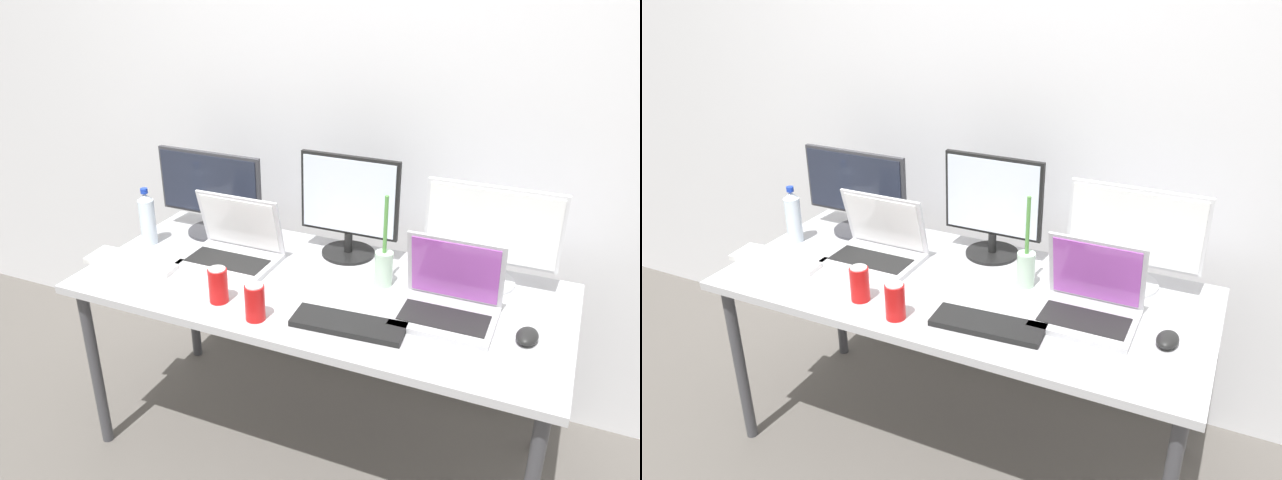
# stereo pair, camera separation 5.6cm
# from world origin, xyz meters

# --- Properties ---
(ground_plane) EXTENTS (16.00, 16.00, 0.00)m
(ground_plane) POSITION_xyz_m (0.00, 0.00, 0.00)
(ground_plane) COLOR #5B5651
(wall_back) EXTENTS (7.00, 0.08, 2.60)m
(wall_back) POSITION_xyz_m (0.00, 0.59, 1.30)
(wall_back) COLOR silver
(wall_back) RESTS_ON ground
(work_desk) EXTENTS (1.75, 0.78, 0.74)m
(work_desk) POSITION_xyz_m (0.00, 0.00, 0.68)
(work_desk) COLOR #424247
(work_desk) RESTS_ON ground
(monitor_left) EXTENTS (0.47, 0.21, 0.35)m
(monitor_left) POSITION_xyz_m (-0.61, 0.25, 0.92)
(monitor_left) COLOR #38383D
(monitor_left) RESTS_ON work_desk
(monitor_center) EXTENTS (0.39, 0.21, 0.40)m
(monitor_center) POSITION_xyz_m (-0.00, 0.28, 0.95)
(monitor_center) COLOR black
(monitor_center) RESTS_ON work_desk
(monitor_right) EXTENTS (0.47, 0.21, 0.37)m
(monitor_right) POSITION_xyz_m (0.54, 0.26, 0.94)
(monitor_right) COLOR silver
(monitor_right) RESTS_ON work_desk
(laptop_silver) EXTENTS (0.35, 0.24, 0.25)m
(laptop_silver) POSITION_xyz_m (-0.39, 0.05, 0.80)
(laptop_silver) COLOR silver
(laptop_silver) RESTS_ON work_desk
(laptop_secondary) EXTENTS (0.32, 0.26, 0.26)m
(laptop_secondary) POSITION_xyz_m (0.47, -0.02, 0.80)
(laptop_secondary) COLOR #B7B7BC
(laptop_secondary) RESTS_ON work_desk
(keyboard_main) EXTENTS (0.37, 0.15, 0.02)m
(keyboard_main) POSITION_xyz_m (0.19, -0.21, 0.75)
(keyboard_main) COLOR black
(keyboard_main) RESTS_ON work_desk
(keyboard_aux) EXTENTS (0.38, 0.15, 0.02)m
(keyboard_aux) POSITION_xyz_m (-0.72, -0.13, 0.75)
(keyboard_aux) COLOR white
(keyboard_aux) RESTS_ON work_desk
(mouse_by_keyboard) EXTENTS (0.08, 0.11, 0.04)m
(mouse_by_keyboard) POSITION_xyz_m (0.73, -0.07, 0.76)
(mouse_by_keyboard) COLOR black
(mouse_by_keyboard) RESTS_ON work_desk
(water_bottle) EXTENTS (0.06, 0.06, 0.24)m
(water_bottle) POSITION_xyz_m (-0.79, 0.05, 0.85)
(water_bottle) COLOR silver
(water_bottle) RESTS_ON work_desk
(soda_can_near_keyboard) EXTENTS (0.07, 0.07, 0.13)m
(soda_can_near_keyboard) POSITION_xyz_m (-0.10, -0.29, 0.80)
(soda_can_near_keyboard) COLOR red
(soda_can_near_keyboard) RESTS_ON work_desk
(soda_can_by_laptop) EXTENTS (0.07, 0.07, 0.13)m
(soda_can_by_laptop) POSITION_xyz_m (-0.27, -0.24, 0.80)
(soda_can_by_laptop) COLOR red
(soda_can_by_laptop) RESTS_ON work_desk
(bamboo_vase) EXTENTS (0.07, 0.07, 0.34)m
(bamboo_vase) POSITION_xyz_m (0.21, 0.10, 0.82)
(bamboo_vase) COLOR #B2D1B7
(bamboo_vase) RESTS_ON work_desk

